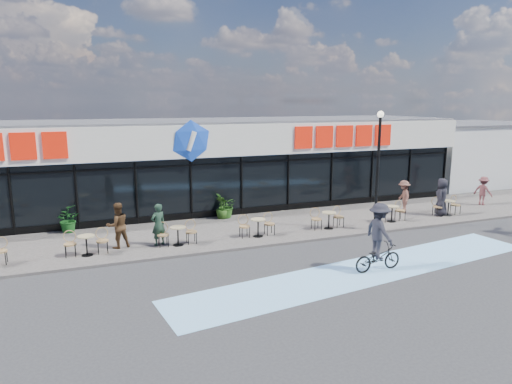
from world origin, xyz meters
TOP-DOWN VIEW (x-y plane):
  - ground at (0.00, 0.00)m, footprint 120.00×120.00m
  - sidewalk at (0.00, 4.50)m, footprint 44.00×5.00m
  - bike_lane at (4.00, -1.50)m, footprint 14.17×4.13m
  - building at (-0.00, 9.93)m, footprint 30.60×6.57m
  - neighbour_building at (20.50, 11.00)m, footprint 9.20×7.20m
  - lamp_post at (6.98, 2.30)m, footprint 0.28×0.28m
  - bistro_set_2 at (-4.72, 3.26)m, footprint 1.54×0.62m
  - bistro_set_3 at (-1.42, 3.26)m, footprint 1.54×0.62m
  - bistro_set_4 at (1.89, 3.26)m, footprint 1.54×0.62m
  - bistro_set_5 at (5.20, 3.26)m, footprint 1.54×0.62m
  - bistro_set_6 at (8.50, 3.26)m, footprint 1.54×0.62m
  - bistro_set_7 at (11.81, 3.26)m, footprint 1.54×0.62m
  - potted_plant_left at (-5.46, 6.64)m, footprint 1.26×1.30m
  - potted_plant_mid at (1.36, 6.52)m, footprint 0.85×0.85m
  - potted_plant_right at (1.57, 6.53)m, footprint 1.11×1.22m
  - patron_left at (-2.10, 3.46)m, footprint 0.70×0.59m
  - patron_right at (-3.58, 3.68)m, footprint 0.99×0.86m
  - pedestrian_a at (10.15, 4.44)m, footprint 0.92×1.19m
  - pedestrian_b at (15.25, 4.34)m, footprint 0.84×1.12m
  - pedestrian_c at (11.47, 3.30)m, footprint 1.06×1.00m
  - cyclist_a at (4.32, -1.62)m, footprint 1.77×1.23m

SIDE VIEW (x-z plane):
  - ground at x=0.00m, z-range 0.00..0.00m
  - bike_lane at x=4.00m, z-range 0.00..0.01m
  - sidewalk at x=0.00m, z-range 0.00..0.10m
  - bistro_set_2 at x=-4.72m, z-range 0.11..1.01m
  - bistro_set_3 at x=-1.42m, z-range 0.11..1.01m
  - bistro_set_4 at x=1.89m, z-range 0.11..1.01m
  - bistro_set_5 at x=5.20m, z-range 0.11..1.01m
  - bistro_set_6 at x=8.50m, z-range 0.11..1.01m
  - bistro_set_7 at x=11.81m, z-range 0.11..1.01m
  - potted_plant_mid at x=1.36m, z-range 0.10..1.17m
  - potted_plant_left at x=-5.46m, z-range 0.10..1.20m
  - potted_plant_right at x=1.57m, z-range 0.10..1.28m
  - pedestrian_b at x=15.25m, z-range 0.10..1.63m
  - pedestrian_a at x=10.15m, z-range 0.10..1.73m
  - patron_left at x=-2.10m, z-range 0.10..1.74m
  - patron_right at x=-3.58m, z-range 0.10..1.85m
  - pedestrian_c at x=11.47m, z-range 0.10..1.93m
  - cyclist_a at x=4.32m, z-range -0.13..2.19m
  - neighbour_building at x=20.50m, z-range 0.01..4.12m
  - building at x=0.00m, z-range -0.04..4.71m
  - lamp_post at x=6.98m, z-range 0.58..5.66m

